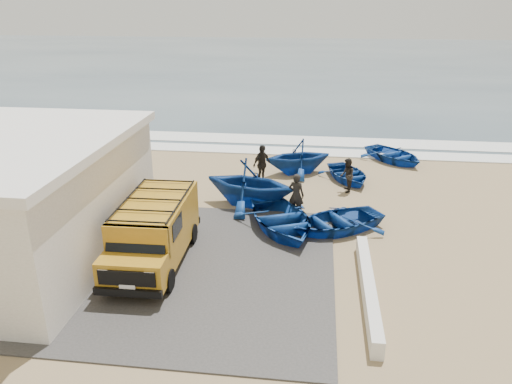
{
  "coord_description": "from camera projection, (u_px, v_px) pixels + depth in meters",
  "views": [
    {
      "loc": [
        3.24,
        -16.47,
        8.58
      ],
      "look_at": [
        0.88,
        2.21,
        1.2
      ],
      "focal_mm": 35.0,
      "sensor_mm": 36.0,
      "label": 1
    }
  ],
  "objects": [
    {
      "name": "ocean",
      "position": [
        298.0,
        62.0,
        70.44
      ],
      "size": [
        180.0,
        88.0,
        0.01
      ],
      "primitive_type": "cube",
      "color": "#385166",
      "rests_on": "ground"
    },
    {
      "name": "boat_mid_right",
      "position": [
        348.0,
        174.0,
        24.87
      ],
      "size": [
        3.41,
        3.93,
        0.68
      ],
      "primitive_type": "imported",
      "rotation": [
        0.0,
        0.0,
        0.39
      ],
      "color": "navy",
      "rests_on": "ground"
    },
    {
      "name": "slab",
      "position": [
        158.0,
        264.0,
        17.1
      ],
      "size": [
        12.0,
        10.0,
        0.05
      ],
      "primitive_type": "cube",
      "color": "#423F3D",
      "rests_on": "ground"
    },
    {
      "name": "fisherman_front",
      "position": [
        296.0,
        195.0,
        20.67
      ],
      "size": [
        0.78,
        0.64,
        1.85
      ],
      "primitive_type": "imported",
      "rotation": [
        0.0,
        0.0,
        2.81
      ],
      "color": "black",
      "rests_on": "ground"
    },
    {
      "name": "boat_far_right",
      "position": [
        394.0,
        155.0,
        27.75
      ],
      "size": [
        4.4,
        4.58,
        0.77
      ],
      "primitive_type": "imported",
      "rotation": [
        0.0,
        0.0,
        0.66
      ],
      "color": "navy",
      "rests_on": "ground"
    },
    {
      "name": "surf_wash",
      "position": [
        266.0,
        139.0,
        32.11
      ],
      "size": [
        180.0,
        2.2,
        0.04
      ],
      "primitive_type": "cube",
      "color": "white",
      "rests_on": "ground"
    },
    {
      "name": "ground",
      "position": [
        226.0,
        242.0,
        18.72
      ],
      "size": [
        160.0,
        160.0,
        0.0
      ],
      "primitive_type": "plane",
      "color": "#9B825A"
    },
    {
      "name": "van",
      "position": [
        154.0,
        230.0,
        16.93
      ],
      "size": [
        2.22,
        5.3,
        2.26
      ],
      "rotation": [
        0.0,
        0.0,
        0.02
      ],
      "color": "#B7811B",
      "rests_on": "ground"
    },
    {
      "name": "fisherman_middle",
      "position": [
        347.0,
        175.0,
        23.27
      ],
      "size": [
        0.65,
        0.82,
        1.62
      ],
      "primitive_type": "imported",
      "rotation": [
        0.0,
        0.0,
        -1.52
      ],
      "color": "black",
      "rests_on": "ground"
    },
    {
      "name": "boat_far_left",
      "position": [
        298.0,
        156.0,
        25.73
      ],
      "size": [
        4.33,
        4.08,
        1.82
      ],
      "primitive_type": "imported",
      "rotation": [
        0.0,
        0.0,
        -1.17
      ],
      "color": "navy",
      "rests_on": "ground"
    },
    {
      "name": "parapet",
      "position": [
        368.0,
        288.0,
        15.27
      ],
      "size": [
        0.35,
        6.0,
        0.55
      ],
      "primitive_type": "cube",
      "color": "silver",
      "rests_on": "ground"
    },
    {
      "name": "boat_near_right",
      "position": [
        336.0,
        221.0,
        19.53
      ],
      "size": [
        4.77,
        4.43,
        0.8
      ],
      "primitive_type": "imported",
      "rotation": [
        0.0,
        0.0,
        -1.0
      ],
      "color": "navy",
      "rests_on": "ground"
    },
    {
      "name": "boat_mid_left",
      "position": [
        250.0,
        183.0,
        21.64
      ],
      "size": [
        4.79,
        4.4,
        2.12
      ],
      "primitive_type": "imported",
      "rotation": [
        0.0,
        0.0,
        1.3
      ],
      "color": "navy",
      "rests_on": "ground"
    },
    {
      "name": "surf_line",
      "position": [
        262.0,
        150.0,
        29.79
      ],
      "size": [
        180.0,
        1.6,
        0.06
      ],
      "primitive_type": "cube",
      "color": "white",
      "rests_on": "ground"
    },
    {
      "name": "fisherman_back",
      "position": [
        262.0,
        164.0,
        24.38
      ],
      "size": [
        1.05,
        1.18,
        1.92
      ],
      "primitive_type": "imported",
      "rotation": [
        0.0,
        0.0,
        0.93
      ],
      "color": "black",
      "rests_on": "ground"
    },
    {
      "name": "boat_near_left",
      "position": [
        281.0,
        219.0,
        19.54
      ],
      "size": [
        4.7,
        5.35,
        0.92
      ],
      "primitive_type": "imported",
      "rotation": [
        0.0,
        0.0,
        0.41
      ],
      "color": "navy",
      "rests_on": "ground"
    }
  ]
}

